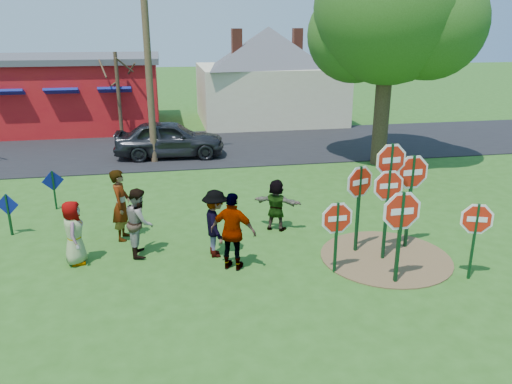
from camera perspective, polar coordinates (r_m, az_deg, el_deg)
ground at (r=12.69m, az=-6.36°, el=-7.14°), size 120.00×120.00×0.00m
road at (r=23.58m, az=-8.57°, el=4.96°), size 120.00×7.50×0.04m
dirt_patch at (r=12.87m, az=14.57°, el=-7.20°), size 3.20×3.20×0.03m
red_building at (r=30.01m, az=-20.02°, el=10.74°), size 9.40×7.69×3.90m
cream_house at (r=30.18m, az=1.40°, el=13.70°), size 9.40×9.40×6.50m
stop_sign_a at (r=11.42m, az=9.23°, el=-3.53°), size 1.01×0.08×1.86m
stop_sign_b at (r=12.23m, az=15.07°, el=2.29°), size 1.07×0.13×3.00m
stop_sign_c at (r=12.16m, az=14.82°, el=-0.31°), size 1.01×0.07×2.41m
stop_sign_d at (r=12.95m, az=17.37°, el=1.40°), size 1.17×0.11×2.61m
stop_sign_e at (r=11.15m, az=16.25°, el=-2.89°), size 1.18×0.08×2.30m
stop_sign_f at (r=11.97m, az=23.86°, el=-3.35°), size 0.91×0.35×1.93m
stop_sign_g at (r=12.44m, az=11.72°, el=0.24°), size 1.02×0.39×2.40m
blue_diamond_c at (r=15.05m, az=-26.47°, el=-1.83°), size 0.61×0.16×1.19m
blue_diamond_d at (r=16.60m, az=-22.14°, el=0.69°), size 0.62×0.25×1.26m
person_a at (r=12.64m, az=-20.11°, el=-4.39°), size 0.57×0.81×1.59m
person_b at (r=13.65m, az=-15.17°, el=-1.43°), size 0.56×0.76×1.93m
person_c at (r=12.67m, az=-13.17°, el=-3.33°), size 0.68×0.86×1.72m
person_d at (r=12.29m, az=-4.66°, el=-3.61°), size 0.71×1.14×1.71m
person_e at (r=11.56m, az=-2.63°, el=-4.57°), size 1.19×0.91×1.88m
person_f at (r=13.86m, az=2.33°, el=-1.47°), size 1.40×1.03×1.47m
suv at (r=21.89m, az=-9.84°, el=6.02°), size 4.74×2.13×1.58m
utility_pole at (r=20.72m, az=-12.34°, el=15.98°), size 2.17×0.46×8.92m
leafy_tree at (r=20.75m, az=15.38°, el=18.78°), size 6.32×5.77×8.98m
bare_tree_east at (r=25.65m, az=-15.53°, el=11.82°), size 1.80×1.80×4.27m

